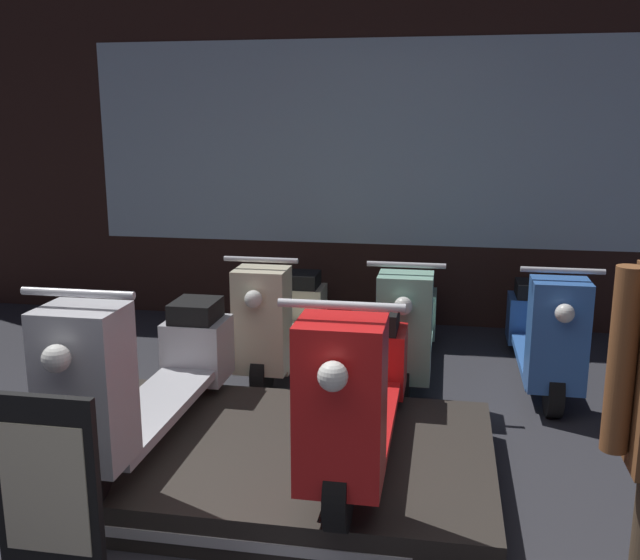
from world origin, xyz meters
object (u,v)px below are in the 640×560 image
(scooter_backrow_0, at_px, (283,319))
(price_sign_board, at_px, (48,502))
(scooter_display_left, at_px, (147,373))
(scooter_backrow_1, at_px, (409,325))
(scooter_backrow_2, at_px, (543,332))
(scooter_display_right, at_px, (359,387))

(scooter_backrow_0, xyz_separation_m, price_sign_board, (-0.24, -2.72, 0.07))
(scooter_display_left, xyz_separation_m, scooter_backrow_1, (1.19, 1.73, -0.19))
(scooter_display_left, relative_size, scooter_backrow_2, 1.00)
(scooter_display_right, relative_size, price_sign_board, 2.10)
(scooter_backrow_1, bearing_deg, scooter_display_right, -94.61)
(scooter_backrow_1, height_order, scooter_backrow_2, same)
(scooter_backrow_2, height_order, price_sign_board, scooter_backrow_2)
(scooter_backrow_1, height_order, price_sign_board, scooter_backrow_1)
(scooter_display_left, distance_m, scooter_display_right, 1.05)
(scooter_display_left, xyz_separation_m, price_sign_board, (0.05, -0.99, -0.12))
(scooter_display_left, bearing_deg, price_sign_board, -87.38)
(price_sign_board, bearing_deg, scooter_backrow_1, 67.19)
(scooter_display_left, relative_size, price_sign_board, 2.10)
(price_sign_board, bearing_deg, scooter_display_right, 44.66)
(scooter_display_right, distance_m, scooter_backrow_1, 1.74)
(scooter_backrow_1, xyz_separation_m, scooter_backrow_2, (0.91, 0.00, 0.00))
(scooter_display_left, height_order, price_sign_board, scooter_display_left)
(scooter_backrow_0, height_order, price_sign_board, scooter_backrow_0)
(scooter_display_left, relative_size, scooter_display_right, 1.00)
(scooter_display_right, xyz_separation_m, scooter_backrow_2, (1.04, 1.73, -0.19))
(scooter_backrow_0, bearing_deg, price_sign_board, -95.01)
(scooter_backrow_1, bearing_deg, scooter_display_left, -124.56)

